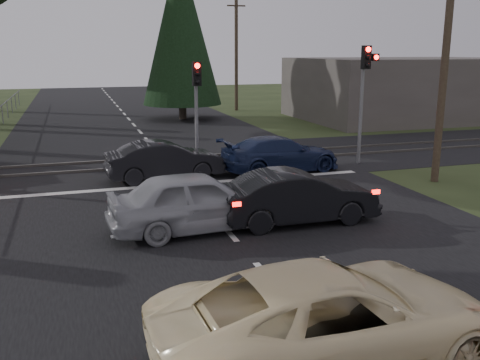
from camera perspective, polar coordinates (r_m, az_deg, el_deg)
name	(u,v)px	position (r m, az deg, el deg)	size (l,w,h in m)	color
ground	(269,278)	(11.10, 3.07, -10.39)	(120.00, 120.00, 0.00)	#263217
road	(176,173)	(20.32, -6.80, 0.74)	(14.00, 100.00, 0.01)	black
rail_corridor	(167,163)	(22.24, -7.77, 1.85)	(120.00, 8.00, 0.01)	black
stop_line	(186,184)	(18.60, -5.77, -0.42)	(13.00, 0.35, 0.00)	silver
rail_near	(171,165)	(21.46, -7.41, 1.55)	(120.00, 0.12, 0.10)	#59544C
rail_far	(164,158)	(23.01, -8.11, 2.34)	(120.00, 0.12, 0.10)	#59544C
traffic_signal_right	(365,82)	(22.02, 13.21, 10.19)	(0.68, 0.48, 4.70)	slate
traffic_signal_center	(197,96)	(20.75, -4.63, 8.90)	(0.32, 0.48, 4.10)	slate
utility_pole_near	(447,44)	(19.64, 21.17, 13.39)	(1.80, 0.26, 9.00)	#4C3D2D
utility_pole_mid	(236,47)	(41.29, -0.40, 13.98)	(1.80, 0.26, 9.00)	#4C3D2D
utility_pole_far	(175,48)	(65.61, -7.00, 13.78)	(1.80, 0.26, 9.00)	#4C3D2D
conifer_tree	(181,27)	(36.21, -6.36, 15.94)	(5.20, 5.20, 11.00)	#473D33
building_right	(405,88)	(38.26, 17.22, 9.31)	(14.00, 10.00, 4.00)	#59514C
cream_coupe	(330,317)	(8.16, 9.60, -14.18)	(2.45, 5.30, 1.47)	#FBE9B4
dark_hatchback	(298,197)	(14.34, 6.16, -1.83)	(1.49, 4.29, 1.41)	black
silver_car	(198,201)	(13.67, -4.55, -2.27)	(1.83, 4.55, 1.55)	#9A9BA1
blue_sedan	(280,154)	(20.39, 4.30, 2.76)	(1.88, 4.63, 1.34)	#162043
dark_car_far	(165,160)	(19.31, -8.04, 2.08)	(1.45, 4.15, 1.37)	black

